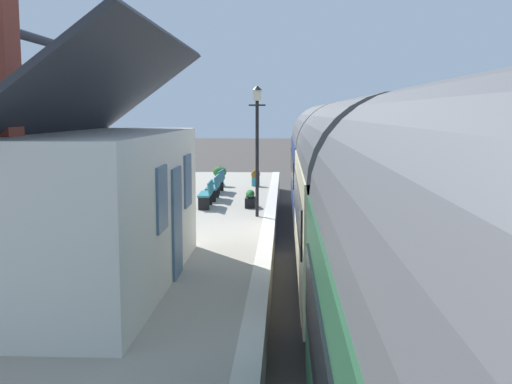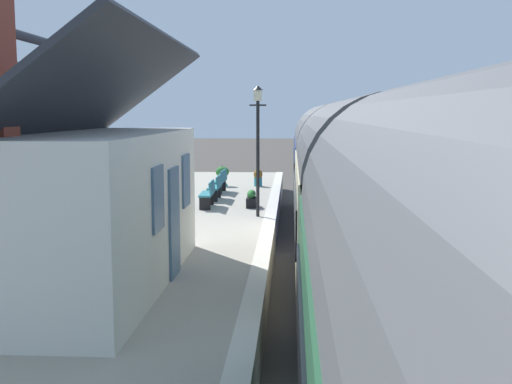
{
  "view_description": "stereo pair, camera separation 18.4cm",
  "coord_description": "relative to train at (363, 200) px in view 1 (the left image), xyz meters",
  "views": [
    {
      "loc": [
        -16.78,
        0.73,
        4.02
      ],
      "look_at": [
        -0.04,
        1.5,
        1.88
      ],
      "focal_mm": 43.96,
      "sensor_mm": 36.0,
      "label": 1
    },
    {
      "loc": [
        -16.77,
        0.54,
        4.02
      ],
      "look_at": [
        -0.04,
        1.5,
        1.88
      ],
      "focal_mm": 43.96,
      "sensor_mm": 36.0,
      "label": 2
    }
  ],
  "objects": [
    {
      "name": "planter_bench_right",
      "position": [
        13.62,
        2.87,
        -0.96
      ],
      "size": [
        0.38,
        0.38,
        0.72
      ],
      "color": "teal",
      "rests_on": "platform"
    },
    {
      "name": "rail_far",
      "position": [
        3.85,
        0.72,
        -2.15
      ],
      "size": [
        52.0,
        0.08,
        0.14
      ],
      "primitive_type": "cube",
      "color": "gray",
      "rests_on": "ground"
    },
    {
      "name": "train",
      "position": [
        0.0,
        0.0,
        0.0
      ],
      "size": [
        29.13,
        2.73,
        4.32
      ],
      "color": "black",
      "rests_on": "ground"
    },
    {
      "name": "platform",
      "position": [
        3.85,
        4.73,
        -1.78
      ],
      "size": [
        32.0,
        5.67,
        0.88
      ],
      "primitive_type": "cube",
      "color": "#A39B8C",
      "rests_on": "ground"
    },
    {
      "name": "bench_near_building",
      "position": [
        9.35,
        4.16,
        -0.86
      ],
      "size": [
        1.4,
        0.45,
        0.88
      ],
      "color": "#26727F",
      "rests_on": "platform"
    },
    {
      "name": "bench_mid_platform",
      "position": [
        11.39,
        4.21,
        -0.86
      ],
      "size": [
        1.41,
        0.47,
        0.88
      ],
      "color": "#26727F",
      "rests_on": "platform"
    },
    {
      "name": "rail_near",
      "position": [
        3.85,
        -0.72,
        -2.15
      ],
      "size": [
        52.0,
        0.08,
        0.14
      ],
      "primitive_type": "cube",
      "color": "gray",
      "rests_on": "ground"
    },
    {
      "name": "station_building",
      "position": [
        -1.93,
        5.88,
        0.19
      ],
      "size": [
        7.28,
        4.62,
        5.76
      ],
      "color": "white",
      "rests_on": "platform"
    },
    {
      "name": "bench_by_lamp",
      "position": [
        7.52,
        4.19,
        -0.86
      ],
      "size": [
        1.41,
        0.48,
        0.88
      ],
      "color": "#26727F",
      "rests_on": "platform"
    },
    {
      "name": "planter_under_sign",
      "position": [
        13.66,
        4.4,
        -0.89
      ],
      "size": [
        0.57,
        0.57,
        0.92
      ],
      "color": "teal",
      "rests_on": "platform"
    },
    {
      "name": "lamp_post_platform",
      "position": [
        5.81,
        2.46,
        1.38
      ],
      "size": [
        0.32,
        0.5,
        3.93
      ],
      "color": "black",
      "rests_on": "platform"
    },
    {
      "name": "planter_corner_building",
      "position": [
        7.66,
        2.77,
        -1.06
      ],
      "size": [
        0.71,
        0.32,
        0.58
      ],
      "color": "black",
      "rests_on": "platform"
    },
    {
      "name": "platform_edge_coping",
      "position": [
        3.85,
        2.08,
        -1.33
      ],
      "size": [
        32.0,
        0.36,
        0.02
      ],
      "primitive_type": "cube",
      "color": "beige",
      "rests_on": "platform"
    },
    {
      "name": "ground_plane",
      "position": [
        3.85,
        0.9,
        -2.22
      ],
      "size": [
        160.0,
        160.0,
        0.0
      ],
      "primitive_type": "plane",
      "color": "#423D38"
    }
  ]
}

